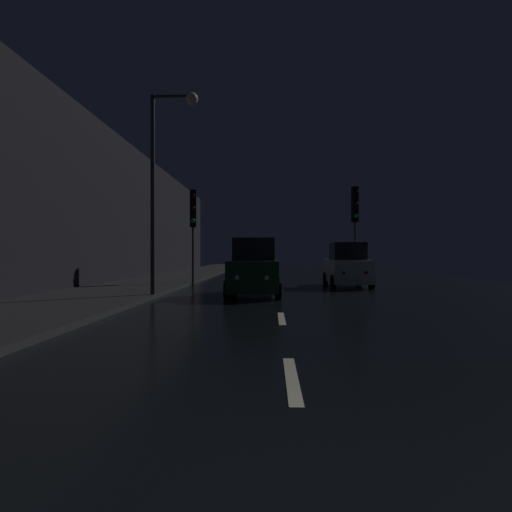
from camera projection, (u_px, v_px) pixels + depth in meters
name	position (u px, v px, depth m)	size (l,w,h in m)	color
ground	(275.00, 281.00, 27.25)	(25.50, 84.00, 0.02)	black
sidewalk_left	(165.00, 280.00, 27.46)	(4.40, 84.00, 0.15)	#28282B
building_facade_left	(101.00, 205.00, 24.03)	(0.80, 63.00, 8.27)	black
lane_centerline	(276.00, 286.00, 22.69)	(0.16, 38.19, 0.01)	beige
traffic_light_far_right	(355.00, 213.00, 24.67)	(0.36, 0.48, 5.21)	#38383A
traffic_light_far_left	(193.00, 216.00, 23.57)	(0.38, 0.48, 4.88)	#38383A
streetlamp_overhead	(165.00, 162.00, 16.30)	(1.70, 0.44, 7.29)	#2D2D30
car_approaching_headlights	(254.00, 269.00, 17.58)	(2.00, 4.33, 2.18)	#0F3819
car_parked_right_far	(347.00, 267.00, 22.38)	(1.96, 4.25, 2.14)	silver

